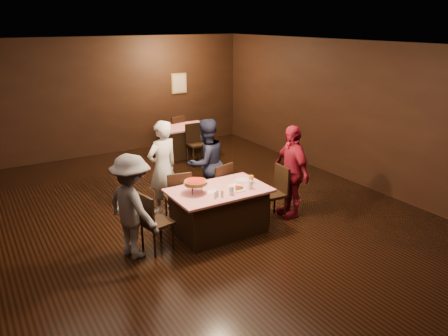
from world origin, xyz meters
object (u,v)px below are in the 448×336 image
(chair_end_right, at_px, (272,193))
(plate_empty, at_px, (242,180))
(glass_front_left, at_px, (231,191))
(diner_red_shirt, at_px, (291,171))
(chair_far_left, at_px, (177,196))
(diner_navy_hoodie, at_px, (206,163))
(back_table, at_px, (184,141))
(diner_grey_knit, at_px, (132,207))
(pizza_stand, at_px, (195,182))
(glass_front_right, at_px, (251,185))
(diner_white_jacket, at_px, (163,168))
(glass_amber, at_px, (251,180))
(chair_far_right, at_px, (217,187))
(chair_back_far, at_px, (174,133))
(main_table, at_px, (219,211))
(chair_end_left, at_px, (157,221))
(chair_back_near, at_px, (196,144))

(chair_end_right, distance_m, plate_empty, 0.65)
(glass_front_left, bearing_deg, diner_red_shirt, 9.51)
(chair_far_left, bearing_deg, glass_front_left, 123.42)
(diner_navy_hoodie, bearing_deg, glass_front_left, 67.08)
(back_table, xyz_separation_m, diner_grey_knit, (-2.94, -4.28, 0.41))
(pizza_stand, bearing_deg, glass_front_right, -19.44)
(diner_white_jacket, bearing_deg, pizza_stand, 77.99)
(glass_front_left, xyz_separation_m, glass_amber, (0.55, 0.25, 0.00))
(chair_far_right, bearing_deg, pizza_stand, 28.27)
(chair_end_right, xyz_separation_m, chair_back_far, (0.37, 4.88, 0.00))
(chair_end_right, distance_m, chair_back_far, 4.89)
(chair_far_right, xyz_separation_m, glass_amber, (0.20, -0.80, 0.37))
(main_table, xyz_separation_m, chair_end_left, (-1.10, 0.00, 0.09))
(glass_amber, bearing_deg, glass_front_right, -126.87)
(chair_back_far, distance_m, diner_grey_knit, 5.70)
(chair_end_right, bearing_deg, glass_front_right, -65.36)
(main_table, distance_m, diner_grey_knit, 1.52)
(chair_back_near, height_order, diner_grey_knit, diner_grey_knit)
(chair_back_far, relative_size, diner_red_shirt, 0.57)
(chair_far_left, relative_size, glass_front_left, 6.79)
(glass_front_left, height_order, glass_amber, same)
(chair_back_near, relative_size, diner_navy_hoodie, 0.57)
(glass_amber, bearing_deg, diner_navy_hoodie, 100.20)
(chair_back_far, relative_size, diner_white_jacket, 0.55)
(chair_far_right, xyz_separation_m, chair_end_right, (0.70, -0.75, 0.00))
(chair_far_right, relative_size, plate_empty, 3.80)
(chair_end_left, bearing_deg, main_table, -101.27)
(chair_end_left, relative_size, chair_back_far, 1.00)
(diner_grey_knit, relative_size, diner_red_shirt, 0.95)
(diner_red_shirt, bearing_deg, pizza_stand, -86.17)
(chair_far_right, bearing_deg, main_table, 49.01)
(chair_end_left, height_order, diner_white_jacket, diner_white_jacket)
(chair_end_right, distance_m, glass_front_right, 0.79)
(glass_amber, bearing_deg, plate_empty, 104.04)
(chair_back_near, distance_m, diner_grey_knit, 4.64)
(chair_far_left, bearing_deg, diner_grey_knit, 45.19)
(main_table, xyz_separation_m, pizza_stand, (-0.40, 0.05, 0.57))
(chair_end_right, xyz_separation_m, glass_front_left, (-1.05, -0.30, 0.37))
(chair_end_left, height_order, plate_empty, chair_end_left)
(diner_white_jacket, height_order, plate_empty, diner_white_jacket)
(chair_end_left, distance_m, glass_front_left, 1.24)
(chair_back_near, distance_m, diner_navy_hoodie, 2.71)
(chair_end_right, distance_m, chair_back_near, 3.60)
(chair_far_right, height_order, diner_red_shirt, diner_red_shirt)
(chair_back_far, height_order, glass_front_right, chair_back_far)
(chair_end_right, height_order, glass_front_right, chair_end_right)
(diner_grey_knit, relative_size, glass_amber, 11.37)
(back_table, height_order, chair_end_left, chair_end_left)
(diner_navy_hoodie, xyz_separation_m, plate_empty, (0.16, -0.98, -0.06))
(glass_front_right, distance_m, glass_amber, 0.25)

